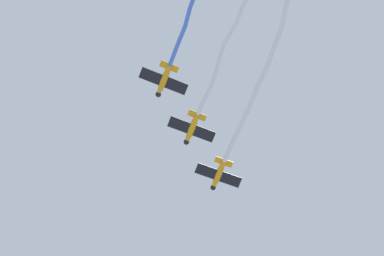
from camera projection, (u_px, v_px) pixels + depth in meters
airplane_lead at (218, 175)px, 92.77m from camera, size 7.53×5.99×1.95m
smoke_trail_lead at (261, 76)px, 88.25m from camera, size 16.12×26.10×1.61m
airplane_left_wing at (192, 129)px, 90.74m from camera, size 7.56×5.97×1.95m
smoke_trail_left_wing at (225, 48)px, 88.05m from camera, size 11.30×20.07×2.48m
airplane_right_wing at (164, 81)px, 88.70m from camera, size 7.58×5.93×1.95m
smoke_trail_right_wing at (190, 5)px, 86.04m from camera, size 11.23×16.28×2.03m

